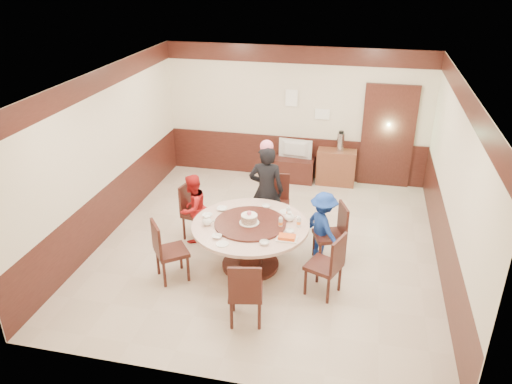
% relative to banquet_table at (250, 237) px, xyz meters
% --- Properties ---
extents(room, '(6.00, 6.04, 2.84)m').
position_rel_banquet_table_xyz_m(room, '(0.14, 0.67, 0.55)').
color(room, beige).
rests_on(room, ground).
extents(banquet_table, '(1.77, 1.77, 0.78)m').
position_rel_banquet_table_xyz_m(banquet_table, '(0.00, 0.00, 0.00)').
color(banquet_table, '#3A1712').
rests_on(banquet_table, ground).
extents(chair_0, '(0.57, 0.57, 0.97)m').
position_rel_banquet_table_xyz_m(chair_0, '(1.18, 0.43, -0.23)').
color(chair_0, '#3A1712').
rests_on(chair_0, ground).
extents(chair_1, '(0.50, 0.50, 0.97)m').
position_rel_banquet_table_xyz_m(chair_1, '(0.17, 1.29, -0.23)').
color(chair_1, '#3A1712').
rests_on(chair_1, ground).
extents(chair_2, '(0.53, 0.52, 0.97)m').
position_rel_banquet_table_xyz_m(chair_2, '(-1.10, 0.69, -0.23)').
color(chair_2, '#3A1712').
rests_on(chair_2, ground).
extents(chair_3, '(0.62, 0.62, 0.97)m').
position_rel_banquet_table_xyz_m(chair_3, '(-1.08, -0.56, -0.23)').
color(chair_3, '#3A1712').
rests_on(chair_3, ground).
extents(chair_4, '(0.52, 0.53, 0.97)m').
position_rel_banquet_table_xyz_m(chair_4, '(0.24, -1.28, -0.23)').
color(chair_4, '#3A1712').
rests_on(chair_4, ground).
extents(chair_5, '(0.58, 0.57, 0.97)m').
position_rel_banquet_table_xyz_m(chair_5, '(1.18, -0.44, -0.23)').
color(chair_5, '#3A1712').
rests_on(chair_5, ground).
extents(person_standing, '(0.62, 0.43, 1.63)m').
position_rel_banquet_table_xyz_m(person_standing, '(0.03, 1.07, 0.28)').
color(person_standing, black).
rests_on(person_standing, ground).
extents(person_red, '(0.61, 0.69, 1.19)m').
position_rel_banquet_table_xyz_m(person_red, '(-1.12, 0.58, 0.06)').
color(person_red, '#B21718').
rests_on(person_red, ground).
extents(person_blue, '(0.81, 0.85, 1.15)m').
position_rel_banquet_table_xyz_m(person_blue, '(1.06, 0.47, 0.04)').
color(person_blue, '#173897').
rests_on(person_blue, ground).
extents(birthday_cake, '(0.30, 0.30, 0.20)m').
position_rel_banquet_table_xyz_m(birthday_cake, '(-0.01, -0.02, 0.32)').
color(birthday_cake, white).
rests_on(birthday_cake, banquet_table).
extents(teapot_left, '(0.17, 0.15, 0.13)m').
position_rel_banquet_table_xyz_m(teapot_left, '(-0.63, -0.17, 0.28)').
color(teapot_left, white).
rests_on(teapot_left, banquet_table).
extents(teapot_right, '(0.17, 0.15, 0.13)m').
position_rel_banquet_table_xyz_m(teapot_right, '(0.56, 0.23, 0.28)').
color(teapot_right, white).
rests_on(teapot_right, banquet_table).
extents(bowl_0, '(0.17, 0.17, 0.04)m').
position_rel_banquet_table_xyz_m(bowl_0, '(-0.54, 0.35, 0.24)').
color(bowl_0, white).
rests_on(bowl_0, banquet_table).
extents(bowl_1, '(0.14, 0.14, 0.04)m').
position_rel_banquet_table_xyz_m(bowl_1, '(0.32, -0.52, 0.24)').
color(bowl_1, white).
rests_on(bowl_1, banquet_table).
extents(bowl_2, '(0.14, 0.14, 0.03)m').
position_rel_banquet_table_xyz_m(bowl_2, '(-0.38, -0.49, 0.23)').
color(bowl_2, white).
rests_on(bowl_2, banquet_table).
extents(bowl_3, '(0.13, 0.13, 0.04)m').
position_rel_banquet_table_xyz_m(bowl_3, '(0.62, -0.12, 0.24)').
color(bowl_3, white).
rests_on(bowl_3, banquet_table).
extents(bowl_4, '(0.16, 0.16, 0.04)m').
position_rel_banquet_table_xyz_m(bowl_4, '(-0.70, 0.09, 0.24)').
color(bowl_4, white).
rests_on(bowl_4, banquet_table).
extents(bowl_5, '(0.14, 0.14, 0.04)m').
position_rel_banquet_table_xyz_m(bowl_5, '(0.13, 0.58, 0.24)').
color(bowl_5, white).
rests_on(bowl_5, banquet_table).
extents(saucer_near, '(0.18, 0.18, 0.01)m').
position_rel_banquet_table_xyz_m(saucer_near, '(-0.25, -0.65, 0.22)').
color(saucer_near, white).
rests_on(saucer_near, banquet_table).
extents(saucer_far, '(0.18, 0.18, 0.01)m').
position_rel_banquet_table_xyz_m(saucer_far, '(0.45, 0.50, 0.22)').
color(saucer_far, white).
rests_on(saucer_far, banquet_table).
extents(shrimp_platter, '(0.30, 0.20, 0.06)m').
position_rel_banquet_table_xyz_m(shrimp_platter, '(0.61, -0.32, 0.24)').
color(shrimp_platter, white).
rests_on(shrimp_platter, banquet_table).
extents(bottle_0, '(0.06, 0.06, 0.16)m').
position_rel_banquet_table_xyz_m(bottle_0, '(0.46, -0.00, 0.30)').
color(bottle_0, white).
rests_on(bottle_0, banquet_table).
extents(bottle_1, '(0.06, 0.06, 0.16)m').
position_rel_banquet_table_xyz_m(bottle_1, '(0.72, 0.07, 0.30)').
color(bottle_1, white).
rests_on(bottle_1, banquet_table).
extents(bottle_2, '(0.06, 0.06, 0.16)m').
position_rel_banquet_table_xyz_m(bottle_2, '(0.52, 0.37, 0.30)').
color(bottle_2, white).
rests_on(bottle_2, banquet_table).
extents(tv_stand, '(0.85, 0.45, 0.50)m').
position_rel_banquet_table_xyz_m(tv_stand, '(0.16, 3.41, -0.28)').
color(tv_stand, '#3A1712').
rests_on(tv_stand, ground).
extents(television, '(0.72, 0.16, 0.41)m').
position_rel_banquet_table_xyz_m(television, '(0.16, 3.41, 0.17)').
color(television, gray).
rests_on(television, tv_stand).
extents(side_cabinet, '(0.80, 0.40, 0.75)m').
position_rel_banquet_table_xyz_m(side_cabinet, '(1.05, 3.44, -0.16)').
color(side_cabinet, brown).
rests_on(side_cabinet, ground).
extents(thermos, '(0.15, 0.15, 0.38)m').
position_rel_banquet_table_xyz_m(thermos, '(1.11, 3.44, 0.41)').
color(thermos, silver).
rests_on(thermos, side_cabinet).
extents(notice_left, '(0.25, 0.00, 0.35)m').
position_rel_banquet_table_xyz_m(notice_left, '(0.03, 3.61, 1.22)').
color(notice_left, white).
rests_on(notice_left, room).
extents(notice_right, '(0.30, 0.00, 0.22)m').
position_rel_banquet_table_xyz_m(notice_right, '(0.68, 3.61, 0.92)').
color(notice_right, white).
rests_on(notice_right, room).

